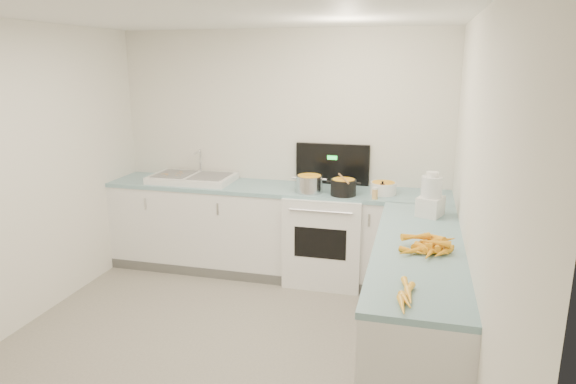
% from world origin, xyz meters
% --- Properties ---
extents(floor, '(3.50, 4.00, 0.00)m').
position_xyz_m(floor, '(0.00, 0.00, 0.00)').
color(floor, gray).
rests_on(floor, ground).
extents(ceiling, '(3.50, 4.00, 0.00)m').
position_xyz_m(ceiling, '(0.00, 0.00, 2.50)').
color(ceiling, silver).
rests_on(ceiling, ground).
extents(wall_back, '(3.50, 0.00, 2.50)m').
position_xyz_m(wall_back, '(0.00, 2.00, 1.25)').
color(wall_back, silver).
rests_on(wall_back, ground).
extents(wall_right, '(0.00, 4.00, 2.50)m').
position_xyz_m(wall_right, '(1.75, 0.00, 1.25)').
color(wall_right, silver).
rests_on(wall_right, ground).
extents(counter_back, '(3.50, 0.62, 0.94)m').
position_xyz_m(counter_back, '(0.00, 1.70, 0.47)').
color(counter_back, white).
rests_on(counter_back, ground).
extents(counter_right, '(0.62, 2.20, 0.94)m').
position_xyz_m(counter_right, '(1.45, 0.30, 0.47)').
color(counter_right, white).
rests_on(counter_right, ground).
extents(stove, '(0.76, 0.65, 1.36)m').
position_xyz_m(stove, '(0.55, 1.69, 0.47)').
color(stove, white).
rests_on(stove, ground).
extents(sink, '(0.86, 0.52, 0.31)m').
position_xyz_m(sink, '(-0.90, 1.70, 0.98)').
color(sink, white).
rests_on(sink, counter_back).
extents(steel_pot, '(0.30, 0.30, 0.19)m').
position_xyz_m(steel_pot, '(0.40, 1.55, 1.01)').
color(steel_pot, silver).
rests_on(steel_pot, stove).
extents(black_pot, '(0.30, 0.30, 0.17)m').
position_xyz_m(black_pot, '(0.73, 1.53, 1.01)').
color(black_pot, black).
rests_on(black_pot, stove).
extents(wooden_spoon, '(0.16, 0.39, 0.02)m').
position_xyz_m(wooden_spoon, '(0.73, 1.53, 1.10)').
color(wooden_spoon, '#AD7A47').
rests_on(wooden_spoon, black_pot).
extents(mixing_bowl, '(0.26, 0.26, 0.12)m').
position_xyz_m(mixing_bowl, '(1.10, 1.67, 1.00)').
color(mixing_bowl, white).
rests_on(mixing_bowl, counter_back).
extents(extract_bottle, '(0.05, 0.05, 0.12)m').
position_xyz_m(extract_bottle, '(1.09, 1.58, 1.00)').
color(extract_bottle, '#593319').
rests_on(extract_bottle, counter_back).
extents(spice_jar, '(0.05, 0.05, 0.09)m').
position_xyz_m(spice_jar, '(1.04, 1.46, 0.99)').
color(spice_jar, '#E5B266').
rests_on(spice_jar, counter_back).
extents(food_processor, '(0.25, 0.27, 0.37)m').
position_xyz_m(food_processor, '(1.53, 1.05, 1.10)').
color(food_processor, white).
rests_on(food_processor, counter_right).
extents(carrot_pile, '(0.38, 0.41, 0.10)m').
position_xyz_m(carrot_pile, '(1.51, 0.20, 0.98)').
color(carrot_pile, '#FFAB1F').
rests_on(carrot_pile, counter_right).
extents(peeled_carrots, '(0.10, 0.44, 0.04)m').
position_xyz_m(peeled_carrots, '(1.39, -0.58, 0.96)').
color(peeled_carrots, yellow).
rests_on(peeled_carrots, counter_right).
extents(peelings, '(0.23, 0.23, 0.01)m').
position_xyz_m(peelings, '(-1.11, 1.67, 1.02)').
color(peelings, tan).
rests_on(peelings, sink).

